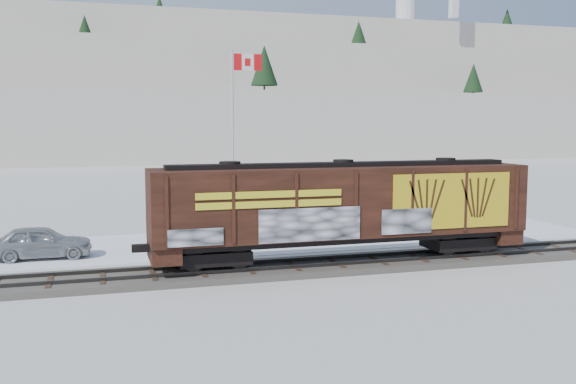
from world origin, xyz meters
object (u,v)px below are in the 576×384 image
object	(u,v)px
hopper_railcar	(343,205)
car_dark	(341,222)
car_white	(232,227)
car_silver	(41,242)
flagpole	(235,164)

from	to	relation	value
hopper_railcar	car_dark	size ratio (longest dim) A/B	3.25
hopper_railcar	car_white	bearing A→B (deg)	111.96
car_silver	car_dark	xyz separation A→B (m)	(16.17, 2.08, -0.04)
flagpole	car_dark	distance (m)	7.51
hopper_railcar	car_silver	bearing A→B (deg)	156.10
flagpole	car_dark	world-z (taller)	flagpole
flagpole	car_silver	world-z (taller)	flagpole
hopper_railcar	flagpole	xyz separation A→B (m)	(-2.36, 12.10, 1.14)
flagpole	car_dark	xyz separation A→B (m)	(5.36, -4.18, -3.19)
car_silver	car_dark	world-z (taller)	car_silver
flagpole	car_white	bearing A→B (deg)	-104.77
hopper_railcar	car_white	size ratio (longest dim) A/B	4.09
car_silver	car_dark	bearing A→B (deg)	-82.71
hopper_railcar	car_white	distance (m)	9.23
flagpole	car_silver	xyz separation A→B (m)	(-10.82, -6.26, -3.15)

